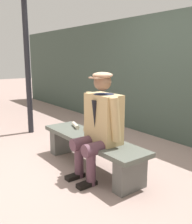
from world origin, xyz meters
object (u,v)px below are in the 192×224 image
seated_man (100,123)px  rolled_magazine (75,125)px  bench (91,147)px  lamp_post (25,24)px

seated_man → rolled_magazine: (0.78, -0.15, -0.23)m
bench → seated_man: size_ratio=1.37×
bench → rolled_magazine: size_ratio=6.66×
seated_man → rolled_magazine: seated_man is taller
lamp_post → bench: bearing=179.3°
seated_man → rolled_magazine: 0.82m
rolled_magazine → lamp_post: (1.53, 0.07, 1.57)m
bench → lamp_post: 2.69m
bench → seated_man: (-0.25, 0.06, 0.39)m
seated_man → rolled_magazine: bearing=-10.8°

